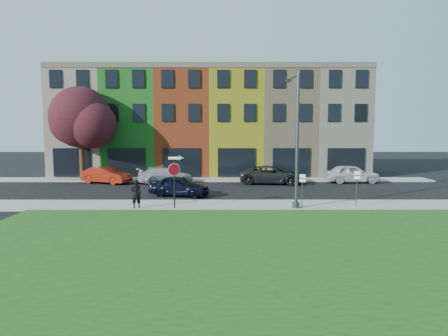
{
  "coord_description": "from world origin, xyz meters",
  "views": [
    {
      "loc": [
        -1.22,
        -20.1,
        4.49
      ],
      "look_at": [
        -1.17,
        4.0,
        2.16
      ],
      "focal_mm": 32.0,
      "sensor_mm": 36.0,
      "label": 1
    }
  ],
  "objects_px": {
    "sedan_near": "(180,186)",
    "street_lamp": "(296,141)",
    "man": "(136,194)",
    "stop_sign": "(174,170)"
  },
  "relations": [
    {
      "from": "sedan_near",
      "to": "street_lamp",
      "type": "xyz_separation_m",
      "value": [
        7.0,
        -4.39,
        3.17
      ]
    },
    {
      "from": "stop_sign",
      "to": "sedan_near",
      "type": "distance_m",
      "value": 4.89
    },
    {
      "from": "stop_sign",
      "to": "street_lamp",
      "type": "height_order",
      "value": "street_lamp"
    },
    {
      "from": "man",
      "to": "sedan_near",
      "type": "xyz_separation_m",
      "value": [
        1.92,
        4.61,
        -0.22
      ]
    },
    {
      "from": "sedan_near",
      "to": "street_lamp",
      "type": "height_order",
      "value": "street_lamp"
    },
    {
      "from": "sedan_near",
      "to": "street_lamp",
      "type": "relative_size",
      "value": 0.58
    },
    {
      "from": "stop_sign",
      "to": "street_lamp",
      "type": "xyz_separation_m",
      "value": [
        6.78,
        0.24,
        1.63
      ]
    },
    {
      "from": "sedan_near",
      "to": "stop_sign",
      "type": "bearing_deg",
      "value": -162.06
    },
    {
      "from": "stop_sign",
      "to": "man",
      "type": "relative_size",
      "value": 1.87
    },
    {
      "from": "stop_sign",
      "to": "sedan_near",
      "type": "height_order",
      "value": "stop_sign"
    }
  ]
}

